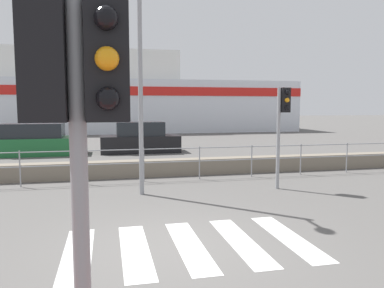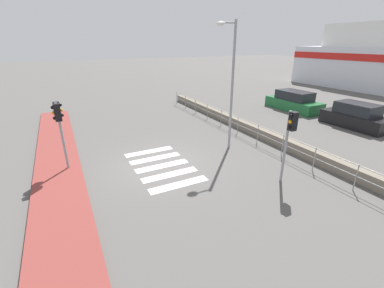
% 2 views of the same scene
% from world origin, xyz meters
% --- Properties ---
extents(ground_plane, '(160.00, 160.00, 0.00)m').
position_xyz_m(ground_plane, '(0.00, 0.00, 0.00)').
color(ground_plane, '#565451').
extents(crosswalk, '(4.05, 2.40, 0.01)m').
position_xyz_m(crosswalk, '(0.22, 0.00, 0.00)').
color(crosswalk, silver).
rests_on(crosswalk, ground_plane).
extents(seawall, '(23.66, 0.55, 0.53)m').
position_xyz_m(seawall, '(0.00, 6.42, 0.27)').
color(seawall, slate).
rests_on(seawall, ground_plane).
extents(harbor_fence, '(21.33, 0.04, 1.05)m').
position_xyz_m(harbor_fence, '(0.00, 5.55, 0.70)').
color(harbor_fence, gray).
rests_on(harbor_fence, ground_plane).
extents(traffic_light_near, '(0.58, 0.41, 2.91)m').
position_xyz_m(traffic_light_near, '(-1.24, -3.69, 2.30)').
color(traffic_light_near, gray).
rests_on(traffic_light_near, ground_plane).
extents(traffic_light_far, '(0.34, 0.32, 2.83)m').
position_xyz_m(traffic_light_far, '(3.69, 3.69, 2.08)').
color(traffic_light_far, gray).
rests_on(traffic_light_far, ground_plane).
extents(streetlamp, '(0.32, 1.04, 6.03)m').
position_xyz_m(streetlamp, '(-0.22, 3.68, 3.73)').
color(streetlamp, gray).
rests_on(streetlamp, ground_plane).
extents(ferry_boat, '(32.49, 7.71, 8.92)m').
position_xyz_m(ferry_boat, '(-0.78, 29.32, 3.02)').
color(ferry_boat, silver).
rests_on(ferry_boat, ground_plane).
extents(parked_car_green, '(4.50, 1.83, 1.51)m').
position_xyz_m(parked_car_green, '(-4.50, 13.09, 0.64)').
color(parked_car_green, '#1E6633').
rests_on(parked_car_green, ground_plane).
extents(parked_car_black, '(3.91, 1.79, 1.54)m').
position_xyz_m(parked_car_black, '(0.55, 13.09, 0.66)').
color(parked_car_black, black).
rests_on(parked_car_black, ground_plane).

